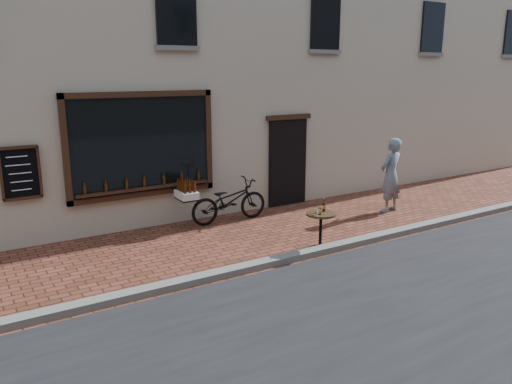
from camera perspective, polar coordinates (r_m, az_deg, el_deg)
ground at (r=9.28m, az=6.27°, el=-7.78°), size 90.00×90.00×0.00m
kerb at (r=9.40m, az=5.53°, el=-7.07°), size 90.00×0.25×0.12m
shop_building at (r=14.40m, az=-10.25°, el=19.94°), size 28.00×6.20×10.00m
cargo_bicycle at (r=11.38m, az=-3.27°, el=-0.98°), size 2.17×0.69×1.05m
bistro_table at (r=9.65m, az=7.41°, el=-3.60°), size 0.58×0.58×1.00m
pedestrian at (r=12.57m, az=15.14°, el=1.87°), size 0.73×0.56×1.82m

